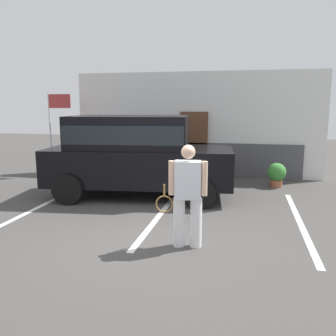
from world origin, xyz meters
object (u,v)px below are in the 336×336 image
parked_suv (136,152)px  potted_plant_by_porch (277,174)px  tennis_player_man (187,195)px  flag_pole (55,118)px

parked_suv → potted_plant_by_porch: bearing=20.6°
potted_plant_by_porch → tennis_player_man: bearing=-110.3°
tennis_player_man → flag_pole: 7.54m
parked_suv → tennis_player_man: parked_suv is taller
parked_suv → flag_pole: 4.22m
flag_pole → parked_suv: bearing=-32.7°
parked_suv → potted_plant_by_porch: (3.61, 1.82, -0.76)m
parked_suv → flag_pole: flag_pole is taller
potted_plant_by_porch → flag_pole: (-7.10, 0.42, 1.51)m
tennis_player_man → potted_plant_by_porch: tennis_player_man is taller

